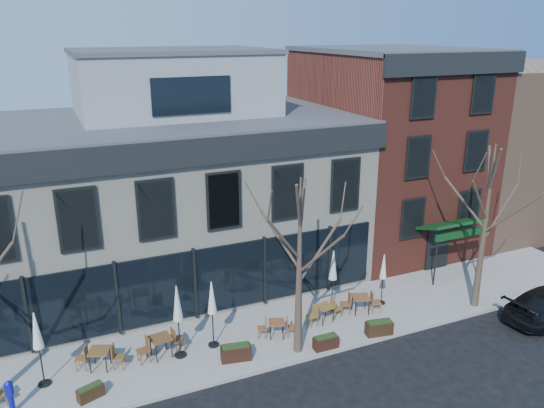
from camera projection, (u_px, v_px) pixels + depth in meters
name	position (u px, v px, depth m)	size (l,w,h in m)	color
ground	(196.00, 322.00, 23.07)	(120.00, 120.00, 0.00)	black
sidewalk_front	(285.00, 329.00, 22.41)	(33.50, 4.70, 0.15)	gray
corner_building	(165.00, 188.00, 26.02)	(18.39, 10.39, 11.10)	beige
red_brick_building	(386.00, 147.00, 30.58)	(8.20, 11.78, 11.18)	maroon
bg_building	(501.00, 141.00, 35.47)	(12.00, 12.00, 10.00)	#8C664C
tree_mid	(300.00, 266.00, 19.63)	(3.50, 3.55, 7.04)	#382B21
tree_right	(485.00, 226.00, 22.99)	(3.72, 3.77, 7.48)	#382B21
call_box	(10.00, 396.00, 17.21)	(0.26, 0.25, 1.25)	#0C129D
cafe_set_1	(100.00, 357.00, 19.52)	(1.85, 1.08, 0.96)	brown
cafe_set_2	(161.00, 344.00, 20.25)	(1.96, 0.88, 1.01)	brown
cafe_set_3	(277.00, 327.00, 21.56)	(1.64, 0.94, 0.84)	brown
cafe_set_4	(324.00, 312.00, 22.69)	(1.76, 0.78, 0.91)	brown
cafe_set_5	(361.00, 303.00, 23.38)	(1.90, 1.01, 0.97)	brown
umbrella_0	(37.00, 335.00, 18.15)	(0.46, 0.46, 2.87)	black
umbrella_1	(177.00, 307.00, 19.77)	(0.48, 0.48, 2.99)	black
umbrella_2	(212.00, 301.00, 20.48)	(0.45, 0.45, 2.81)	black
umbrella_3	(333.00, 268.00, 23.21)	(0.46, 0.46, 2.84)	black
umbrella_4	(383.00, 269.00, 23.80)	(0.39, 0.39, 2.44)	black
planter_0	(91.00, 392.00, 18.01)	(0.96, 0.64, 0.50)	black
planter_1	(236.00, 352.00, 20.10)	(1.21, 0.66, 0.64)	black
planter_2	(326.00, 342.00, 20.84)	(1.00, 0.42, 0.56)	black
planter_3	(379.00, 328.00, 21.78)	(1.17, 0.63, 0.62)	black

